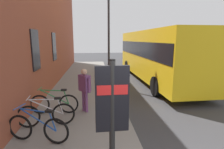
% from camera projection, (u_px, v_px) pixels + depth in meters
% --- Properties ---
extents(ground, '(60.00, 60.00, 0.00)m').
position_uv_depth(ground, '(141.00, 100.00, 8.50)').
color(ground, '#38383A').
extents(sidewalk_pavement, '(24.00, 3.50, 0.12)m').
position_uv_depth(sidewalk_pavement, '(84.00, 89.00, 10.16)').
color(sidewalk_pavement, gray).
rests_on(sidewalk_pavement, ground).
extents(station_facade, '(22.00, 0.65, 9.52)m').
position_uv_depth(station_facade, '(46.00, 4.00, 10.00)').
color(station_facade, brown).
rests_on(station_facade, ground).
extents(bicycle_leaning_wall, '(0.65, 1.71, 0.97)m').
position_uv_depth(bicycle_leaning_wall, '(38.00, 128.00, 4.73)').
color(bicycle_leaning_wall, black).
rests_on(bicycle_leaning_wall, sidewalk_pavement).
extents(bicycle_far_end, '(0.48, 1.77, 0.97)m').
position_uv_depth(bicycle_far_end, '(46.00, 114.00, 5.59)').
color(bicycle_far_end, black).
rests_on(bicycle_far_end, sidewalk_pavement).
extents(bicycle_beside_lamp, '(0.48, 1.77, 0.97)m').
position_uv_depth(bicycle_beside_lamp, '(54.00, 103.00, 6.56)').
color(bicycle_beside_lamp, black).
rests_on(bicycle_beside_lamp, sidewalk_pavement).
extents(transit_info_sign, '(0.10, 0.55, 2.40)m').
position_uv_depth(transit_info_sign, '(112.00, 108.00, 2.93)').
color(transit_info_sign, black).
rests_on(transit_info_sign, sidewalk_pavement).
extents(city_bus, '(10.56, 2.85, 3.35)m').
position_uv_depth(city_bus, '(155.00, 53.00, 12.11)').
color(city_bus, yellow).
rests_on(city_bus, ground).
extents(pedestrian_near_bus, '(0.51, 0.48, 1.64)m').
position_uv_depth(pedestrian_near_bus, '(85.00, 86.00, 6.63)').
color(pedestrian_near_bus, '#723F72').
rests_on(pedestrian_near_bus, sidewalk_pavement).
extents(street_lamp, '(0.28, 0.28, 5.28)m').
position_uv_depth(street_lamp, '(109.00, 32.00, 10.12)').
color(street_lamp, '#333338').
rests_on(street_lamp, sidewalk_pavement).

